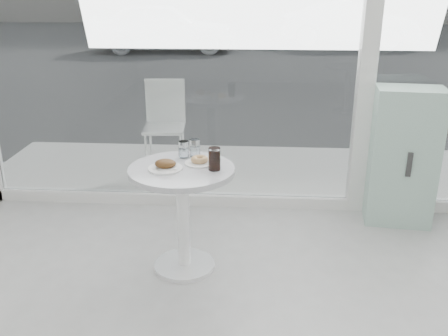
# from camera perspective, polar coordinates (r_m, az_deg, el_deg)

# --- Properties ---
(room_shell) EXTENTS (6.00, 6.00, 6.00)m
(room_shell) POSITION_cam_1_polar(r_m,az_deg,el_deg) (0.65, 4.60, 16.76)
(room_shell) COLOR silver
(room_shell) RESTS_ON ground
(storefront) EXTENTS (5.00, 0.14, 3.00)m
(storefront) POSITION_cam_1_polar(r_m,az_deg,el_deg) (4.22, 5.12, 17.31)
(storefront) COLOR white
(storefront) RESTS_ON ground
(main_table) EXTENTS (0.72, 0.72, 0.77)m
(main_table) POSITION_cam_1_polar(r_m,az_deg,el_deg) (3.45, -4.77, -3.37)
(main_table) COLOR white
(main_table) RESTS_ON ground
(patio_deck) EXTENTS (5.60, 1.60, 0.05)m
(patio_deck) POSITION_cam_1_polar(r_m,az_deg,el_deg) (5.37, 3.61, -0.41)
(patio_deck) COLOR silver
(patio_deck) RESTS_ON ground
(street) EXTENTS (40.00, 24.00, 0.00)m
(street) POSITION_cam_1_polar(r_m,az_deg,el_deg) (17.32, 3.91, 14.12)
(street) COLOR #373737
(street) RESTS_ON ground
(mint_cabinet) EXTENTS (0.57, 0.41, 1.16)m
(mint_cabinet) POSITION_cam_1_polar(r_m,az_deg,el_deg) (4.40, 19.78, 1.20)
(mint_cabinet) COLOR #8CB3A3
(mint_cabinet) RESTS_ON ground
(patio_chair) EXTENTS (0.44, 0.44, 0.95)m
(patio_chair) POSITION_cam_1_polar(r_m,az_deg,el_deg) (5.24, -6.76, 5.47)
(patio_chair) COLOR white
(patio_chair) RESTS_ON patio_deck
(car_white) EXTENTS (4.23, 1.97, 1.40)m
(car_white) POSITION_cam_1_polar(r_m,az_deg,el_deg) (15.02, -6.96, 15.71)
(car_white) COLOR white
(car_white) RESTS_ON street
(car_silver) EXTENTS (4.35, 2.18, 1.37)m
(car_silver) POSITION_cam_1_polar(r_m,az_deg,el_deg) (16.74, 14.23, 15.70)
(car_silver) COLOR #B6B9BE
(car_silver) RESTS_ON street
(plate_fritter) EXTENTS (0.23, 0.23, 0.07)m
(plate_fritter) POSITION_cam_1_polar(r_m,az_deg,el_deg) (3.34, -6.67, 0.30)
(plate_fritter) COLOR white
(plate_fritter) RESTS_ON main_table
(plate_donut) EXTENTS (0.20, 0.20, 0.05)m
(plate_donut) POSITION_cam_1_polar(r_m,az_deg,el_deg) (3.42, -2.81, 0.79)
(plate_donut) COLOR white
(plate_donut) RESTS_ON main_table
(water_tumbler_a) EXTENTS (0.07, 0.07, 0.12)m
(water_tumbler_a) POSITION_cam_1_polar(r_m,az_deg,el_deg) (3.55, -4.64, 2.03)
(water_tumbler_a) COLOR white
(water_tumbler_a) RESTS_ON main_table
(water_tumbler_b) EXTENTS (0.08, 0.08, 0.12)m
(water_tumbler_b) POSITION_cam_1_polar(r_m,az_deg,el_deg) (3.57, -3.36, 2.23)
(water_tumbler_b) COLOR white
(water_tumbler_b) RESTS_ON main_table
(cola_glass) EXTENTS (0.08, 0.08, 0.15)m
(cola_glass) POSITION_cam_1_polar(r_m,az_deg,el_deg) (3.29, -1.10, 1.00)
(cola_glass) COLOR white
(cola_glass) RESTS_ON main_table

